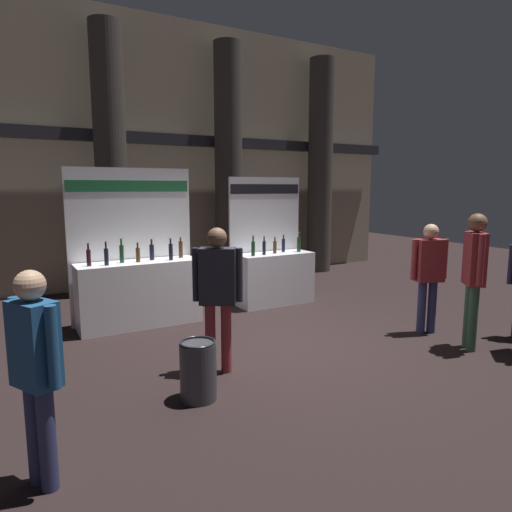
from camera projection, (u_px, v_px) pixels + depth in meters
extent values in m
plane|color=black|center=(286.00, 344.00, 6.37)|extent=(24.83, 24.83, 0.00)
cube|color=gray|center=(164.00, 154.00, 10.28)|extent=(12.41, 0.25, 5.86)
cube|color=#2D2D33|center=(168.00, 139.00, 9.98)|extent=(12.41, 0.20, 0.24)
cylinder|color=#423D38|center=(111.00, 162.00, 9.12)|extent=(0.63, 0.63, 5.35)
cylinder|color=#423D38|center=(229.00, 165.00, 10.41)|extent=(0.63, 0.63, 5.35)
cylinder|color=#423D38|center=(320.00, 168.00, 11.70)|extent=(0.63, 0.63, 5.35)
cube|color=white|center=(140.00, 294.00, 7.20)|extent=(1.89, 0.60, 1.03)
cube|color=white|center=(132.00, 246.00, 7.39)|extent=(1.99, 0.04, 2.49)
cube|color=#1E6638|center=(130.00, 186.00, 7.22)|extent=(1.93, 0.01, 0.18)
cylinder|color=black|center=(89.00, 258.00, 6.71)|extent=(0.06, 0.06, 0.24)
cylinder|color=black|center=(88.00, 247.00, 6.69)|extent=(0.03, 0.03, 0.08)
cylinder|color=red|center=(88.00, 244.00, 6.68)|extent=(0.03, 0.03, 0.02)
cylinder|color=black|center=(106.00, 257.00, 6.78)|extent=(0.06, 0.06, 0.25)
cylinder|color=black|center=(106.00, 246.00, 6.75)|extent=(0.03, 0.03, 0.09)
cylinder|color=red|center=(106.00, 242.00, 6.75)|extent=(0.03, 0.03, 0.02)
cylinder|color=#19381E|center=(122.00, 254.00, 7.01)|extent=(0.07, 0.07, 0.27)
cylinder|color=#19381E|center=(121.00, 243.00, 6.99)|extent=(0.03, 0.03, 0.08)
cylinder|color=black|center=(121.00, 239.00, 6.98)|extent=(0.03, 0.03, 0.02)
cylinder|color=#472D14|center=(138.00, 255.00, 7.08)|extent=(0.06, 0.06, 0.22)
cylinder|color=#472D14|center=(138.00, 246.00, 7.06)|extent=(0.03, 0.03, 0.06)
cylinder|color=black|center=(137.00, 243.00, 7.06)|extent=(0.03, 0.03, 0.02)
cylinder|color=black|center=(152.00, 252.00, 7.29)|extent=(0.07, 0.07, 0.25)
cylinder|color=black|center=(151.00, 242.00, 7.27)|extent=(0.03, 0.03, 0.07)
cylinder|color=red|center=(151.00, 240.00, 7.26)|extent=(0.03, 0.03, 0.02)
cylinder|color=black|center=(171.00, 252.00, 7.27)|extent=(0.07, 0.07, 0.26)
cylinder|color=black|center=(170.00, 242.00, 7.25)|extent=(0.03, 0.03, 0.07)
cylinder|color=black|center=(170.00, 239.00, 7.24)|extent=(0.03, 0.03, 0.02)
cylinder|color=#472D14|center=(181.00, 250.00, 7.52)|extent=(0.07, 0.07, 0.27)
cylinder|color=#472D14|center=(180.00, 240.00, 7.50)|extent=(0.03, 0.03, 0.06)
cylinder|color=gold|center=(180.00, 237.00, 7.49)|extent=(0.03, 0.03, 0.02)
cube|color=white|center=(274.00, 278.00, 8.57)|extent=(1.46, 0.60, 0.96)
cube|color=white|center=(265.00, 240.00, 8.76)|extent=(1.53, 0.04, 2.37)
cube|color=black|center=(266.00, 189.00, 8.60)|extent=(1.49, 0.01, 0.18)
cylinder|color=#19381E|center=(253.00, 249.00, 8.15)|extent=(0.07, 0.07, 0.26)
cylinder|color=#19381E|center=(253.00, 239.00, 8.12)|extent=(0.03, 0.03, 0.09)
cylinder|color=red|center=(253.00, 236.00, 8.12)|extent=(0.03, 0.03, 0.02)
cylinder|color=black|center=(264.00, 248.00, 8.29)|extent=(0.06, 0.06, 0.25)
cylinder|color=black|center=(264.00, 239.00, 8.26)|extent=(0.03, 0.03, 0.07)
cylinder|color=red|center=(264.00, 237.00, 8.26)|extent=(0.03, 0.03, 0.02)
cylinder|color=#472D14|center=(275.00, 247.00, 8.48)|extent=(0.06, 0.06, 0.22)
cylinder|color=#472D14|center=(275.00, 239.00, 8.46)|extent=(0.03, 0.03, 0.08)
cylinder|color=gold|center=(275.00, 237.00, 8.45)|extent=(0.03, 0.03, 0.02)
cylinder|color=black|center=(283.00, 245.00, 8.66)|extent=(0.06, 0.06, 0.25)
cylinder|color=black|center=(283.00, 237.00, 8.64)|extent=(0.03, 0.03, 0.06)
cylinder|color=black|center=(283.00, 235.00, 8.63)|extent=(0.03, 0.03, 0.02)
cylinder|color=#19381E|center=(299.00, 245.00, 8.68)|extent=(0.07, 0.07, 0.28)
cylinder|color=#19381E|center=(299.00, 235.00, 8.65)|extent=(0.03, 0.03, 0.09)
cylinder|color=gold|center=(299.00, 232.00, 8.64)|extent=(0.03, 0.03, 0.02)
cylinder|color=#38383D|center=(198.00, 371.00, 4.69)|extent=(0.38, 0.38, 0.60)
torus|color=black|center=(198.00, 342.00, 4.64)|extent=(0.37, 0.37, 0.02)
cylinder|color=navy|center=(35.00, 433.00, 3.34)|extent=(0.12, 0.12, 0.78)
cylinder|color=navy|center=(47.00, 439.00, 3.27)|extent=(0.12, 0.12, 0.78)
cube|color=navy|center=(34.00, 344.00, 3.20)|extent=(0.35, 0.40, 0.62)
sphere|color=tan|center=(30.00, 285.00, 3.14)|extent=(0.21, 0.21, 0.21)
cylinder|color=navy|center=(17.00, 336.00, 3.31)|extent=(0.08, 0.08, 0.59)
cylinder|color=navy|center=(53.00, 348.00, 3.08)|extent=(0.08, 0.08, 0.59)
cylinder|color=maroon|center=(226.00, 338.00, 5.38)|extent=(0.12, 0.12, 0.83)
cylinder|color=maroon|center=(210.00, 338.00, 5.38)|extent=(0.12, 0.12, 0.83)
cube|color=#23232D|center=(218.00, 276.00, 5.27)|extent=(0.47, 0.40, 0.66)
sphere|color=brown|center=(217.00, 238.00, 5.20)|extent=(0.23, 0.23, 0.23)
cylinder|color=#23232D|center=(239.00, 275.00, 5.26)|extent=(0.08, 0.08, 0.63)
cylinder|color=#23232D|center=(196.00, 275.00, 5.28)|extent=(0.08, 0.08, 0.63)
cylinder|color=navy|center=(511.00, 264.00, 6.57)|extent=(0.08, 0.08, 0.57)
cylinder|color=#33563D|center=(473.00, 319.00, 6.07)|extent=(0.12, 0.12, 0.89)
cylinder|color=#33563D|center=(469.00, 315.00, 6.23)|extent=(0.12, 0.12, 0.89)
cube|color=maroon|center=(475.00, 259.00, 6.03)|extent=(0.38, 0.41, 0.70)
sphere|color=brown|center=(477.00, 223.00, 5.96)|extent=(0.24, 0.24, 0.24)
cylinder|color=maroon|center=(481.00, 260.00, 5.81)|extent=(0.08, 0.08, 0.67)
cylinder|color=maroon|center=(469.00, 255.00, 6.25)|extent=(0.08, 0.08, 0.67)
cylinder|color=navy|center=(432.00, 307.00, 6.85)|extent=(0.12, 0.12, 0.80)
cylinder|color=navy|center=(422.00, 307.00, 6.82)|extent=(0.12, 0.12, 0.80)
cube|color=maroon|center=(429.00, 260.00, 6.73)|extent=(0.46, 0.36, 0.63)
sphere|color=tan|center=(431.00, 231.00, 6.66)|extent=(0.22, 0.22, 0.22)
cylinder|color=maroon|center=(445.00, 259.00, 6.76)|extent=(0.08, 0.08, 0.60)
cylinder|color=maroon|center=(414.00, 260.00, 6.69)|extent=(0.08, 0.08, 0.60)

